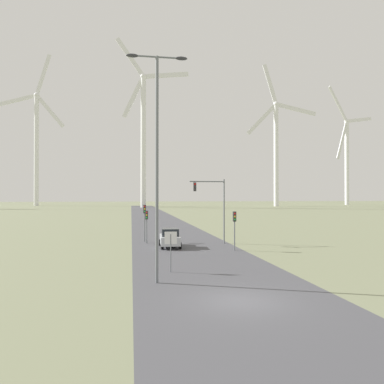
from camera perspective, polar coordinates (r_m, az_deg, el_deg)
The scene contains 13 objects.
ground_plane at distance 18.48m, azimuth 7.36°, elevation -16.13°, with size 600.00×600.00×0.00m, color #757A5B.
road_surface at distance 65.44m, azimuth -4.80°, elevation -4.90°, with size 10.00×240.00×0.01m.
streetlamp at distance 21.55m, azimuth -5.36°, elevation 7.21°, with size 3.50×0.32×12.98m.
stop_sign_near at distance 24.50m, azimuth -3.26°, elevation -7.88°, with size 0.81×0.07×2.62m.
traffic_light_post_near_left at distance 40.36m, azimuth -7.23°, elevation -3.45°, with size 0.28×0.34×3.98m.
traffic_light_post_near_right at distance 34.11m, azimuth 6.50°, elevation -4.54°, with size 0.28×0.33×3.52m.
traffic_light_post_mid_left at distance 39.24m, azimuth -6.92°, elevation -4.16°, with size 0.28×0.34×3.39m.
traffic_light_mast_overhead at distance 38.59m, azimuth 3.22°, elevation -1.05°, with size 3.69×0.35×6.66m.
car_approaching at distance 36.16m, azimuth -3.39°, elevation -6.98°, with size 1.99×4.18×1.83m.
wind_turbine_left at distance 200.43m, azimuth -22.62°, elevation 7.54°, with size 33.82×10.28×74.41m.
wind_turbine_center at distance 159.64m, azimuth -7.43°, elevation 9.54°, with size 30.52×2.64×70.84m.
wind_turbine_right at distance 180.41m, azimuth 12.69°, elevation 7.22°, with size 32.63×4.62×66.51m.
wind_turbine_far_right at distance 219.66m, azimuth 22.52°, elevation 5.61°, with size 34.09×14.10×62.63m.
Camera 1 is at (-5.09, -17.06, 4.96)m, focal length 35.00 mm.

